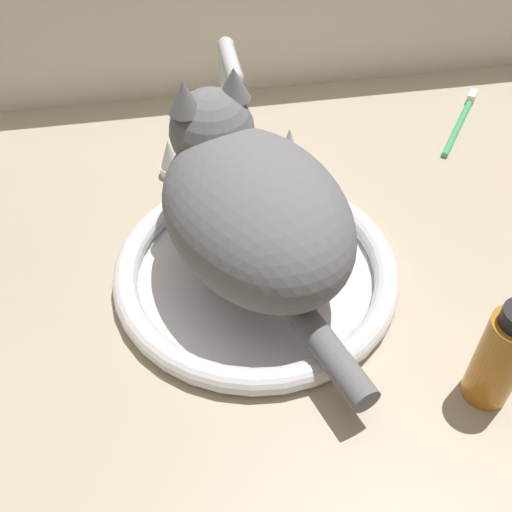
# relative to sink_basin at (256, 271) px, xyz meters

# --- Properties ---
(countertop) EXTENTS (1.24, 0.79, 0.03)m
(countertop) POSITION_rel_sink_basin_xyz_m (0.04, 0.05, -0.03)
(countertop) COLOR #B7A88E
(countertop) RESTS_ON ground
(backsplash_wall) EXTENTS (1.24, 0.02, 0.35)m
(backsplash_wall) POSITION_rel_sink_basin_xyz_m (0.04, 0.45, 0.13)
(backsplash_wall) COLOR silver
(backsplash_wall) RESTS_ON ground
(sink_basin) EXTENTS (0.35, 0.35, 0.03)m
(sink_basin) POSITION_rel_sink_basin_xyz_m (0.00, 0.00, 0.00)
(sink_basin) COLOR white
(sink_basin) RESTS_ON countertop
(faucet) EXTENTS (0.21, 0.11, 0.21)m
(faucet) POSITION_rel_sink_basin_xyz_m (0.00, 0.22, 0.07)
(faucet) COLOR silver
(faucet) RESTS_ON countertop
(cat) EXTENTS (0.28, 0.39, 0.20)m
(cat) POSITION_rel_sink_basin_xyz_m (-0.01, 0.02, 0.10)
(cat) COLOR slate
(cat) RESTS_ON sink_basin
(amber_bottle) EXTENTS (0.05, 0.05, 0.14)m
(amber_bottle) POSITION_rel_sink_basin_xyz_m (0.21, -0.20, 0.05)
(amber_bottle) COLOR #C67A23
(amber_bottle) RESTS_ON countertop
(toothbrush) EXTENTS (0.12, 0.16, 0.02)m
(toothbrush) POSITION_rel_sink_basin_xyz_m (0.39, 0.27, -0.01)
(toothbrush) COLOR #3FB266
(toothbrush) RESTS_ON countertop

